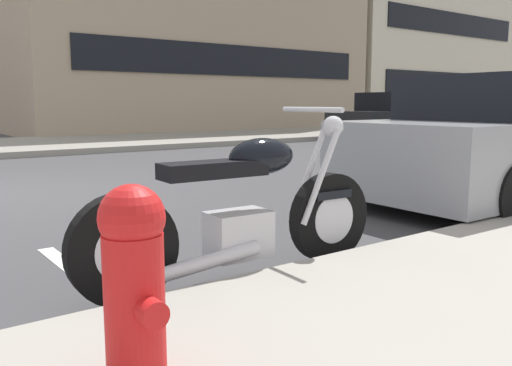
{
  "coord_description": "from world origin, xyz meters",
  "views": [
    {
      "loc": [
        -1.11,
        -7.24,
        1.15
      ],
      "look_at": [
        0.95,
        -4.46,
        0.63
      ],
      "focal_mm": 37.59,
      "sensor_mm": 36.0,
      "label": 1
    }
  ],
  "objects_px": {
    "parked_car_near_corner": "(511,142)",
    "fire_hydrant": "(134,279)",
    "parked_motorcycle": "(242,215)",
    "car_opposite_curb": "(393,118)"
  },
  "relations": [
    {
      "from": "car_opposite_curb",
      "to": "parked_car_near_corner",
      "type": "bearing_deg",
      "value": 45.13
    },
    {
      "from": "parked_car_near_corner",
      "to": "fire_hydrant",
      "type": "bearing_deg",
      "value": -162.83
    },
    {
      "from": "parked_motorcycle",
      "to": "fire_hydrant",
      "type": "bearing_deg",
      "value": -136.41
    },
    {
      "from": "parked_motorcycle",
      "to": "fire_hydrant",
      "type": "height_order",
      "value": "parked_motorcycle"
    },
    {
      "from": "parked_motorcycle",
      "to": "parked_car_near_corner",
      "type": "distance_m",
      "value": 4.38
    },
    {
      "from": "parked_motorcycle",
      "to": "fire_hydrant",
      "type": "distance_m",
      "value": 1.58
    },
    {
      "from": "parked_motorcycle",
      "to": "car_opposite_curb",
      "type": "bearing_deg",
      "value": 38.29
    },
    {
      "from": "parked_car_near_corner",
      "to": "fire_hydrant",
      "type": "height_order",
      "value": "parked_car_near_corner"
    },
    {
      "from": "parked_car_near_corner",
      "to": "fire_hydrant",
      "type": "relative_size",
      "value": 6.22
    },
    {
      "from": "parked_car_near_corner",
      "to": "fire_hydrant",
      "type": "distance_m",
      "value": 5.76
    }
  ]
}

